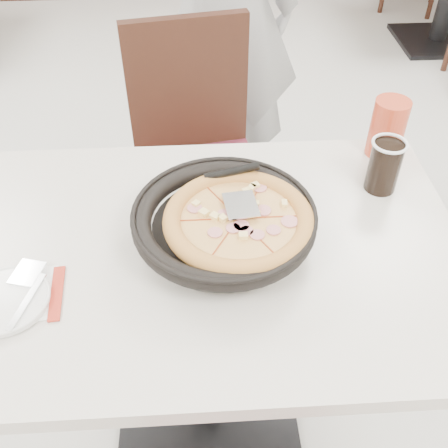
{
  "coord_description": "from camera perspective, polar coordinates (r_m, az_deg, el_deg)",
  "views": [
    {
      "loc": [
        0.25,
        -1.03,
        1.59
      ],
      "look_at": [
        0.3,
        -0.18,
        0.8
      ],
      "focal_mm": 42.0,
      "sensor_mm": 36.0,
      "label": 1
    }
  ],
  "objects": [
    {
      "name": "diner_person",
      "position": [
        2.13,
        -0.1,
        22.39
      ],
      "size": [
        0.62,
        0.41,
        1.69
      ],
      "primitive_type": "imported",
      "rotation": [
        0.0,
        0.0,
        3.15
      ],
      "color": "#ACADB1",
      "rests_on": "floor"
    },
    {
      "name": "trivet",
      "position": [
        1.18,
        2.25,
        -1.17
      ],
      "size": [
        0.11,
        0.11,
        0.04
      ],
      "primitive_type": "cylinder",
      "rotation": [
        0.0,
        0.0,
        -0.06
      ],
      "color": "black",
      "rests_on": "main_table"
    },
    {
      "name": "floor",
      "position": [
        1.91,
        -9.75,
        -14.38
      ],
      "size": [
        7.0,
        7.0,
        0.0
      ],
      "primitive_type": "plane",
      "color": "#AEAEA9",
      "rests_on": "ground"
    },
    {
      "name": "red_cup",
      "position": [
        1.48,
        17.36,
        9.94
      ],
      "size": [
        0.1,
        0.1,
        0.16
      ],
      "primitive_type": "cylinder",
      "rotation": [
        0.0,
        0.0,
        -0.06
      ],
      "color": "#BD3A20",
      "rests_on": "main_table"
    },
    {
      "name": "napkin",
      "position": [
        1.16,
        -21.32,
        -7.22
      ],
      "size": [
        0.16,
        0.16,
        0.0
      ],
      "primitive_type": "cube",
      "rotation": [
        0.0,
        0.0,
        0.08
      ],
      "color": "white",
      "rests_on": "main_table"
    },
    {
      "name": "side_plate",
      "position": [
        1.16,
        -22.65,
        -7.72
      ],
      "size": [
        0.19,
        0.19,
        0.01
      ],
      "primitive_type": "cylinder",
      "rotation": [
        0.0,
        0.0,
        -0.06
      ],
      "color": "white",
      "rests_on": "napkin"
    },
    {
      "name": "pizza",
      "position": [
        1.14,
        1.58,
        -0.17
      ],
      "size": [
        0.32,
        0.32,
        0.02
      ],
      "primitive_type": "cylinder",
      "rotation": [
        0.0,
        0.0,
        -0.06
      ],
      "color": "#B27730",
      "rests_on": "pizza_pan"
    },
    {
      "name": "pizza_pan",
      "position": [
        1.17,
        0.0,
        -0.29
      ],
      "size": [
        0.34,
        0.34,
        0.01
      ],
      "primitive_type": "cylinder",
      "rotation": [
        0.0,
        0.0,
        -0.06
      ],
      "color": "black",
      "rests_on": "trivet"
    },
    {
      "name": "fork",
      "position": [
        1.13,
        -20.67,
        -7.84
      ],
      "size": [
        0.05,
        0.14,
        0.0
      ],
      "primitive_type": "cube",
      "rotation": [
        0.0,
        0.0,
        -0.27
      ],
      "color": "silver",
      "rests_on": "side_plate"
    },
    {
      "name": "main_table",
      "position": [
        1.48,
        -2.03,
        -12.63
      ],
      "size": [
        1.25,
        0.87,
        0.75
      ],
      "primitive_type": null,
      "rotation": [
        0.0,
        0.0,
        -0.06
      ],
      "color": "silver",
      "rests_on": "floor"
    },
    {
      "name": "chair_far",
      "position": [
        1.84,
        -2.51,
        5.6
      ],
      "size": [
        0.49,
        0.49,
        0.95
      ],
      "primitive_type": null,
      "rotation": [
        0.0,
        0.0,
        3.32
      ],
      "color": "black",
      "rests_on": "floor"
    },
    {
      "name": "pizza_server",
      "position": [
        1.15,
        1.85,
        2.12
      ],
      "size": [
        0.08,
        0.1,
        0.0
      ],
      "primitive_type": "cube",
      "rotation": [
        0.0,
        0.0,
        0.11
      ],
      "color": "silver",
      "rests_on": "pizza"
    },
    {
      "name": "cola_glass",
      "position": [
        1.36,
        17.02,
        5.95
      ],
      "size": [
        0.08,
        0.08,
        0.13
      ],
      "primitive_type": "cylinder",
      "rotation": [
        0.0,
        0.0,
        -0.06
      ],
      "color": "black",
      "rests_on": "main_table"
    }
  ]
}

